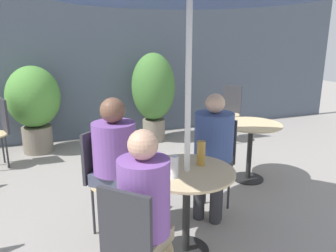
% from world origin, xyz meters
% --- Properties ---
extents(storefront_wall, '(10.00, 0.06, 3.00)m').
position_xyz_m(storefront_wall, '(0.00, 3.61, 1.50)').
color(storefront_wall, '#4C5666').
rests_on(storefront_wall, ground_plane).
extents(cafe_table_near, '(0.74, 0.74, 0.70)m').
position_xyz_m(cafe_table_near, '(0.11, 0.11, 0.54)').
color(cafe_table_near, black).
rests_on(cafe_table_near, ground_plane).
extents(cafe_table_far, '(0.71, 0.71, 0.70)m').
position_xyz_m(cafe_table_far, '(1.40, 1.12, 0.54)').
color(cafe_table_far, black).
rests_on(cafe_table_far, ground_plane).
extents(bistro_chair_0, '(0.43, 0.43, 0.92)m').
position_xyz_m(bistro_chair_0, '(0.68, 0.65, 0.55)').
color(bistro_chair_0, tan).
rests_on(bistro_chair_0, ground_plane).
extents(bistro_chair_1, '(0.43, 0.43, 0.92)m').
position_xyz_m(bistro_chair_1, '(-0.44, 0.68, 0.55)').
color(bistro_chair_1, tan).
rests_on(bistro_chair_1, ground_plane).
extents(bistro_chair_2, '(0.43, 0.43, 0.92)m').
position_xyz_m(bistro_chair_2, '(-0.47, -0.44, 0.55)').
color(bistro_chair_2, tan).
rests_on(bistro_chair_2, ground_plane).
extents(bistro_chair_6, '(0.43, 0.43, 0.92)m').
position_xyz_m(bistro_chair_6, '(2.03, 2.61, 0.55)').
color(bistro_chair_6, tan).
rests_on(bistro_chair_6, ground_plane).
extents(seated_person_0, '(0.46, 0.46, 1.20)m').
position_xyz_m(seated_person_0, '(0.57, 0.55, 0.71)').
color(seated_person_0, '#2D2D33').
rests_on(seated_person_0, ground_plane).
extents(seated_person_1, '(0.47, 0.47, 1.22)m').
position_xyz_m(seated_person_1, '(-0.33, 0.57, 0.72)').
color(seated_person_1, '#42475B').
rests_on(seated_person_1, ground_plane).
extents(seated_person_2, '(0.39, 0.39, 1.19)m').
position_xyz_m(seated_person_2, '(-0.36, -0.34, 0.72)').
color(seated_person_2, gray).
rests_on(seated_person_2, ground_plane).
extents(beer_glass_0, '(0.06, 0.06, 0.16)m').
position_xyz_m(beer_glass_0, '(-0.03, 0.02, 0.79)').
color(beer_glass_0, silver).
rests_on(beer_glass_0, cafe_table_near).
extents(beer_glass_1, '(0.07, 0.07, 0.20)m').
position_xyz_m(beer_glass_1, '(0.26, 0.17, 0.80)').
color(beer_glass_1, '#B28433').
rests_on(beer_glass_1, cafe_table_near).
extents(potted_plant_0, '(0.77, 0.77, 1.30)m').
position_xyz_m(potted_plant_0, '(-1.00, 3.13, 0.77)').
color(potted_plant_0, slate).
rests_on(potted_plant_0, ground_plane).
extents(potted_plant_1, '(0.71, 0.71, 1.46)m').
position_xyz_m(potted_plant_1, '(0.83, 3.05, 0.85)').
color(potted_plant_1, slate).
rests_on(potted_plant_1, ground_plane).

